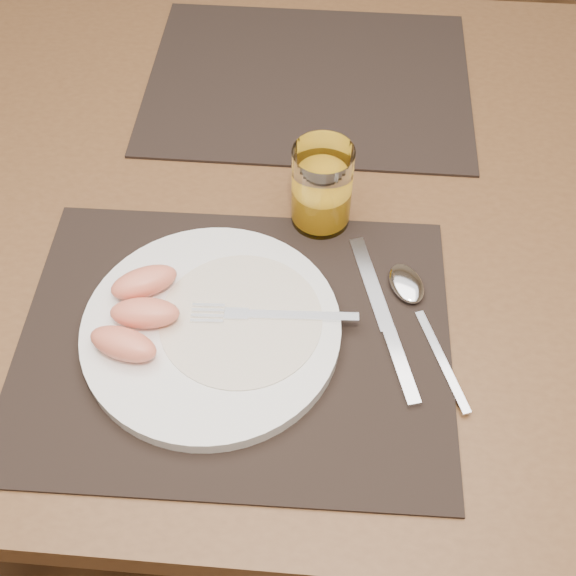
# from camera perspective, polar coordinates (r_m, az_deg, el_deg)

# --- Properties ---
(ground) EXTENTS (5.00, 5.00, 0.00)m
(ground) POSITION_cam_1_polar(r_m,az_deg,el_deg) (1.52, -0.57, -12.65)
(ground) COLOR #55361D
(ground) RESTS_ON ground
(table) EXTENTS (1.40, 0.90, 0.75)m
(table) POSITION_cam_1_polar(r_m,az_deg,el_deg) (0.96, -0.88, 4.06)
(table) COLOR brown
(table) RESTS_ON ground
(placemat_near) EXTENTS (0.46, 0.36, 0.00)m
(placemat_near) POSITION_cam_1_polar(r_m,az_deg,el_deg) (0.76, -4.24, -4.12)
(placemat_near) COLOR black
(placemat_near) RESTS_ON table
(placemat_far) EXTENTS (0.45, 0.35, 0.00)m
(placemat_far) POSITION_cam_1_polar(r_m,az_deg,el_deg) (1.06, 1.64, 16.04)
(placemat_far) COLOR black
(placemat_far) RESTS_ON table
(plate) EXTENTS (0.27, 0.27, 0.02)m
(plate) POSITION_cam_1_polar(r_m,az_deg,el_deg) (0.76, -6.07, -3.27)
(plate) COLOR white
(plate) RESTS_ON placemat_near
(plate_dressing) EXTENTS (0.17, 0.17, 0.00)m
(plate_dressing) POSITION_cam_1_polar(r_m,az_deg,el_deg) (0.75, -3.75, -2.43)
(plate_dressing) COLOR white
(plate_dressing) RESTS_ON plate
(fork) EXTENTS (0.18, 0.03, 0.00)m
(fork) POSITION_cam_1_polar(r_m,az_deg,el_deg) (0.75, -2.26, -2.13)
(fork) COLOR silver
(fork) RESTS_ON plate
(knife) EXTENTS (0.08, 0.22, 0.01)m
(knife) POSITION_cam_1_polar(r_m,az_deg,el_deg) (0.77, 7.90, -3.31)
(knife) COLOR silver
(knife) RESTS_ON placemat_near
(spoon) EXTENTS (0.09, 0.19, 0.01)m
(spoon) POSITION_cam_1_polar(r_m,az_deg,el_deg) (0.79, 9.72, -0.49)
(spoon) COLOR silver
(spoon) RESTS_ON placemat_near
(juice_glass) EXTENTS (0.07, 0.07, 0.10)m
(juice_glass) POSITION_cam_1_polar(r_m,az_deg,el_deg) (0.83, 2.68, 7.72)
(juice_glass) COLOR white
(juice_glass) RESTS_ON placemat_near
(grapefruit_wedges) EXTENTS (0.09, 0.14, 0.03)m
(grapefruit_wedges) POSITION_cam_1_polar(r_m,az_deg,el_deg) (0.75, -11.80, -1.89)
(grapefruit_wedges) COLOR #F18462
(grapefruit_wedges) RESTS_ON plate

